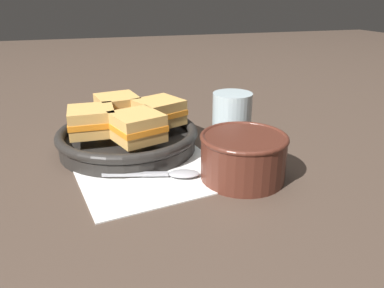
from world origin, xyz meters
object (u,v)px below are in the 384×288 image
at_px(sandwich_far_right, 92,121).
at_px(skillet, 128,139).
at_px(sandwich_near_left, 137,127).
at_px(sandwich_far_left, 118,107).
at_px(sandwich_near_right, 159,112).
at_px(spoon, 171,174).
at_px(soup_bowl, 243,154).
at_px(drinking_glass, 232,118).

bearing_deg(sandwich_far_right, skillet, 8.47).
distance_m(sandwich_near_left, sandwich_far_right, 0.09).
distance_m(sandwich_far_left, sandwich_far_right, 0.09).
relative_size(sandwich_near_right, sandwich_far_left, 1.13).
distance_m(sandwich_near_left, sandwich_near_right, 0.09).
xyz_separation_m(skillet, sandwich_near_left, (0.01, -0.06, 0.04)).
relative_size(skillet, sandwich_far_right, 3.20).
height_order(spoon, skillet, skillet).
bearing_deg(sandwich_far_right, spoon, -49.79).
distance_m(soup_bowl, sandwich_far_right, 0.27).
relative_size(spoon, sandwich_far_left, 1.67).
height_order(skillet, sandwich_far_right, sandwich_far_right).
height_order(soup_bowl, sandwich_near_right, sandwich_near_right).
bearing_deg(spoon, sandwich_far_left, 121.37).
bearing_deg(sandwich_near_left, soup_bowl, -36.45).
bearing_deg(sandwich_far_left, sandwich_near_right, -36.53).
height_order(sandwich_far_left, sandwich_far_right, same).
bearing_deg(sandwich_far_left, soup_bowl, -54.63).
height_order(spoon, sandwich_far_left, sandwich_far_left).
distance_m(sandwich_far_right, drinking_glass, 0.26).
xyz_separation_m(sandwich_near_left, drinking_glass, (0.19, 0.04, -0.02)).
height_order(sandwich_near_right, sandwich_far_left, same).
height_order(soup_bowl, skillet, soup_bowl).
xyz_separation_m(soup_bowl, skillet, (-0.16, 0.17, -0.02)).
relative_size(soup_bowl, skillet, 0.52).
relative_size(soup_bowl, sandwich_near_left, 1.36).
xyz_separation_m(spoon, skillet, (-0.05, 0.14, 0.01)).
xyz_separation_m(spoon, sandwich_near_left, (-0.04, 0.08, 0.06)).
bearing_deg(spoon, soup_bowl, -0.67).
xyz_separation_m(skillet, sandwich_far_left, (-0.01, 0.06, 0.04)).
relative_size(soup_bowl, drinking_glass, 1.39).
bearing_deg(sandwich_far_left, sandwich_near_left, -81.53).
bearing_deg(soup_bowl, sandwich_near_right, 117.53).
xyz_separation_m(soup_bowl, drinking_glass, (0.04, 0.15, 0.01)).
xyz_separation_m(sandwich_near_left, sandwich_far_left, (-0.02, 0.12, 0.00)).
xyz_separation_m(sandwich_far_left, drinking_glass, (0.21, -0.08, -0.02)).
relative_size(skillet, sandwich_near_left, 2.60).
relative_size(sandwich_near_right, sandwich_far_right, 1.28).
distance_m(spoon, sandwich_far_right, 0.18).
height_order(spoon, sandwich_far_right, sandwich_far_right).
relative_size(sandwich_near_left, drinking_glass, 1.02).
distance_m(skillet, sandwich_far_left, 0.08).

